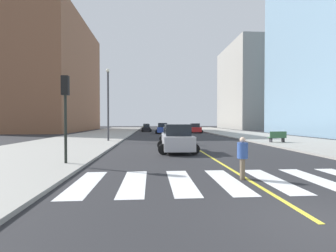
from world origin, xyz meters
name	(u,v)px	position (x,y,z in m)	size (l,w,h in m)	color
ground_plane	(322,225)	(0.00, 0.00, 0.00)	(220.00, 220.00, 0.00)	#28282B
sidewalk_kerb_east	(299,142)	(12.20, 20.00, 0.07)	(10.00, 120.00, 0.15)	#9E9B93
sidewalk_kerb_west	(69,143)	(-12.20, 20.00, 0.07)	(10.00, 120.00, 0.15)	#9E9B93
crosswalk_paint	(250,181)	(0.00, 4.00, 0.01)	(13.50, 4.00, 0.01)	silver
lane_divider_paint	(172,134)	(0.00, 40.00, 0.01)	(0.16, 80.00, 0.01)	yellow
parking_garage_concrete	(256,88)	(28.72, 67.65, 12.72)	(18.00, 24.00, 25.44)	#9E9B93
low_rise_brick_west	(52,76)	(-27.72, 54.91, 13.12)	(16.00, 32.00, 26.23)	brown
car_gray_nearest	(170,135)	(-1.78, 21.01, 0.79)	(2.36, 3.77, 1.68)	slate
car_silver_second	(177,139)	(-1.91, 12.91, 0.98)	(2.95, 4.71, 2.10)	#B7B7BC
car_blue_third	(163,129)	(-1.69, 40.58, 0.93)	(2.89, 4.54, 2.00)	#2D479E
car_red_fourth	(195,128)	(4.91, 42.42, 0.88)	(2.71, 4.28, 1.89)	red
car_black_fifth	(146,128)	(-4.90, 49.18, 0.77)	(2.34, 3.73, 1.66)	black
car_yellow_sixth	(146,127)	(-5.16, 57.84, 0.79)	(2.42, 3.81, 1.69)	gold
traffic_light_far_corner	(65,102)	(-8.29, 7.73, 3.35)	(0.36, 0.41, 4.53)	black
park_bench	(277,137)	(9.20, 18.92, 0.69)	(1.82, 0.64, 1.12)	#33603D
pedestrian_crossing	(242,156)	(-0.19, 4.28, 0.93)	(0.42, 0.42, 1.70)	brown
street_lamp	(108,99)	(-8.62, 22.08, 4.84)	(0.44, 0.44, 8.02)	#38383D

